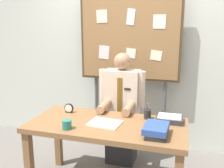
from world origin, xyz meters
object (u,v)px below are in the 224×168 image
(desk, at_px, (107,132))
(coffee_mug, at_px, (67,125))
(open_notebook, at_px, (105,123))
(desk_clock, at_px, (69,108))
(bulletin_board, at_px, (129,40))
(book_stack, at_px, (156,130))
(person, at_px, (122,113))
(pen_holder, at_px, (147,114))
(paper_tray, at_px, (170,119))

(desk, xyz_separation_m, coffee_mug, (-0.31, -0.24, 0.14))
(open_notebook, relative_size, desk_clock, 2.99)
(bulletin_board, bearing_deg, desk_clock, -121.67)
(desk, height_order, desk_clock, desk_clock)
(desk_clock, bearing_deg, book_stack, -18.24)
(person, relative_size, book_stack, 4.71)
(person, bearing_deg, desk, -90.00)
(book_stack, bearing_deg, desk, 163.68)
(bulletin_board, xyz_separation_m, coffee_mug, (-0.31, -1.20, -0.70))
(person, bearing_deg, desk_clock, -139.51)
(person, bearing_deg, pen_holder, -45.05)
(desk, height_order, paper_tray, paper_tray)
(open_notebook, bearing_deg, pen_holder, 34.27)
(desk, height_order, book_stack, book_stack)
(desk, distance_m, bulletin_board, 1.28)
(book_stack, bearing_deg, bulletin_board, 113.86)
(book_stack, height_order, open_notebook, book_stack)
(desk, distance_m, paper_tray, 0.63)
(coffee_mug, bearing_deg, pen_holder, 35.13)
(book_stack, relative_size, desk_clock, 2.84)
(bulletin_board, distance_m, coffee_mug, 1.43)
(desk_clock, bearing_deg, person, 40.49)
(pen_holder, xyz_separation_m, paper_tray, (0.22, -0.02, -0.02))
(bulletin_board, bearing_deg, coffee_mug, -104.32)
(paper_tray, bearing_deg, coffee_mug, -153.12)
(open_notebook, distance_m, coffee_mug, 0.37)
(person, distance_m, bulletin_board, 0.93)
(bulletin_board, height_order, pen_holder, bulletin_board)
(open_notebook, height_order, paper_tray, paper_tray)
(desk, height_order, coffee_mug, coffee_mug)
(book_stack, xyz_separation_m, paper_tray, (0.09, 0.36, -0.02))
(desk_clock, xyz_separation_m, paper_tray, (1.07, 0.04, -0.02))
(bulletin_board, relative_size, coffee_mug, 23.79)
(coffee_mug, xyz_separation_m, pen_holder, (0.67, 0.47, 0.01))
(bulletin_board, height_order, open_notebook, bulletin_board)
(open_notebook, bearing_deg, person, 88.85)
(person, relative_size, open_notebook, 4.47)
(coffee_mug, bearing_deg, book_stack, 6.55)
(desk, distance_m, coffee_mug, 0.41)
(desk_clock, xyz_separation_m, coffee_mug, (0.18, -0.41, -0.00))
(desk, bearing_deg, book_stack, -16.32)
(bulletin_board, bearing_deg, desk, -90.00)
(person, xyz_separation_m, open_notebook, (-0.01, -0.61, 0.11))
(paper_tray, bearing_deg, person, 146.83)
(person, height_order, bulletin_board, bulletin_board)
(desk, bearing_deg, open_notebook, -121.65)
(paper_tray, bearing_deg, desk, -159.73)
(bulletin_board, bearing_deg, pen_holder, -63.88)
(book_stack, height_order, desk_clock, desk_clock)
(book_stack, bearing_deg, person, 123.66)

